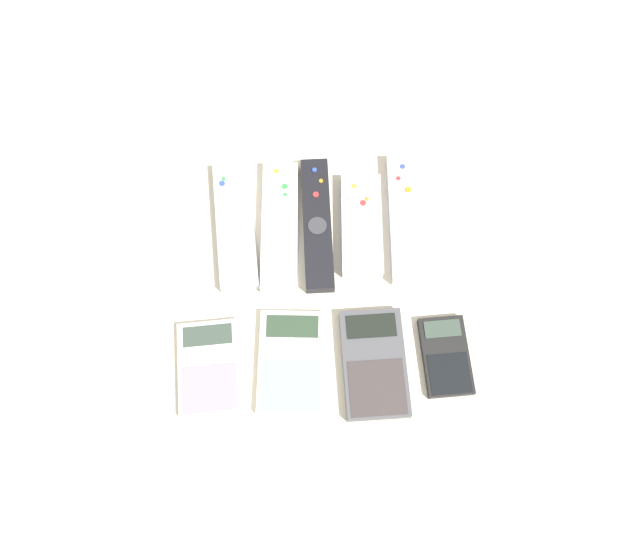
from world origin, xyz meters
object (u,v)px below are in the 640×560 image
(remote_0, at_px, (235,225))
(remote_3, at_px, (361,225))
(calculator_2, at_px, (374,364))
(calculator_3, at_px, (446,356))
(calculator_0, at_px, (210,367))
(calculator_1, at_px, (292,362))
(remote_4, at_px, (403,218))
(remote_1, at_px, (280,226))
(remote_2, at_px, (319,224))

(remote_0, bearing_deg, remote_3, -6.66)
(remote_3, relative_size, calculator_2, 1.07)
(calculator_2, relative_size, calculator_3, 1.34)
(calculator_0, xyz_separation_m, calculator_1, (0.11, 0.00, 0.00))
(remote_4, distance_m, calculator_3, 0.21)
(remote_4, height_order, calculator_1, remote_4)
(remote_1, relative_size, calculator_2, 1.37)
(remote_2, distance_m, remote_3, 0.06)
(remote_2, distance_m, calculator_1, 0.21)
(remote_4, height_order, calculator_3, remote_4)
(remote_2, height_order, remote_4, remote_4)
(remote_4, bearing_deg, remote_3, -170.07)
(remote_3, bearing_deg, calculator_2, -86.62)
(remote_2, distance_m, calculator_2, 0.22)
(remote_3, height_order, remote_4, same)
(remote_0, xyz_separation_m, remote_2, (0.12, -0.00, 0.00))
(calculator_3, bearing_deg, remote_3, 114.55)
(remote_0, relative_size, remote_4, 0.99)
(remote_0, distance_m, calculator_2, 0.29)
(calculator_0, height_order, calculator_3, same)
(remote_1, xyz_separation_m, calculator_2, (0.12, -0.21, -0.00))
(remote_2, bearing_deg, calculator_1, -103.39)
(calculator_1, distance_m, calculator_3, 0.21)
(calculator_0, distance_m, calculator_1, 0.11)
(calculator_0, relative_size, calculator_1, 0.90)
(calculator_3, bearing_deg, calculator_2, -178.70)
(remote_2, relative_size, calculator_1, 1.41)
(calculator_0, height_order, calculator_1, same)
(remote_2, bearing_deg, calculator_2, -73.30)
(remote_1, relative_size, remote_4, 1.00)
(remote_1, relative_size, calculator_0, 1.55)
(remote_1, relative_size, calculator_3, 1.83)
(remote_1, height_order, remote_4, remote_4)
(remote_1, xyz_separation_m, calculator_0, (-0.10, -0.21, -0.00))
(remote_0, xyz_separation_m, calculator_0, (-0.04, -0.21, -0.00))
(remote_0, relative_size, calculator_3, 1.82)
(remote_1, bearing_deg, calculator_1, -84.67)
(remote_1, relative_size, remote_2, 0.98)
(remote_2, height_order, calculator_3, remote_2)
(remote_2, xyz_separation_m, calculator_2, (0.06, -0.21, -0.00))
(remote_0, bearing_deg, remote_1, -7.42)
(remote_1, distance_m, calculator_2, 0.25)
(calculator_1, relative_size, calculator_2, 0.98)
(remote_3, bearing_deg, remote_2, 178.13)
(remote_0, relative_size, remote_3, 1.26)
(remote_1, xyz_separation_m, remote_4, (0.18, 0.00, 0.00))
(remote_2, bearing_deg, remote_3, -4.71)
(remote_3, distance_m, calculator_3, 0.23)
(remote_2, height_order, calculator_0, remote_2)
(remote_0, distance_m, calculator_3, 0.36)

